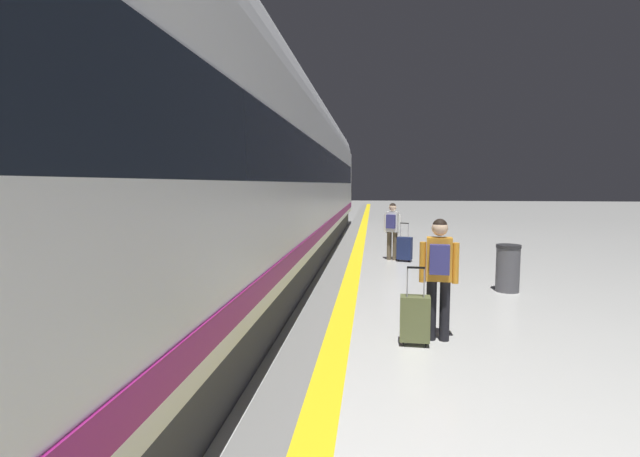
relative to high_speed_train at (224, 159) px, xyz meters
name	(u,v)px	position (x,y,z in m)	size (l,w,h in m)	color
safety_line_strip	(348,295)	(2.14, 0.58, -2.50)	(0.36, 80.00, 0.01)	yellow
tactile_edge_band	(329,295)	(1.80, 0.58, -2.50)	(0.65, 80.00, 0.01)	slate
high_speed_train	(224,159)	(0.00, 0.00, 0.00)	(2.94, 35.11, 4.97)	#38383D
passenger_near	(439,269)	(3.47, -1.82, -1.54)	(0.50, 0.33, 1.62)	black
suitcase_near	(415,318)	(3.15, -2.04, -2.15)	(0.39, 0.26, 1.04)	#596038
passenger_mid	(392,226)	(3.12, 4.79, -1.58)	(0.46, 0.37, 1.56)	brown
suitcase_mid	(405,248)	(3.45, 4.56, -2.15)	(0.43, 0.34, 1.05)	#19234C
waste_bin	(508,268)	(5.20, 1.24, -2.05)	(0.46, 0.46, 0.91)	#4C4C51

